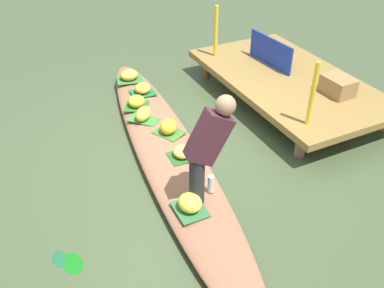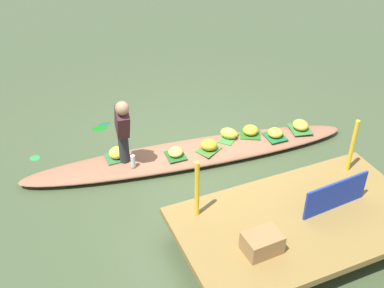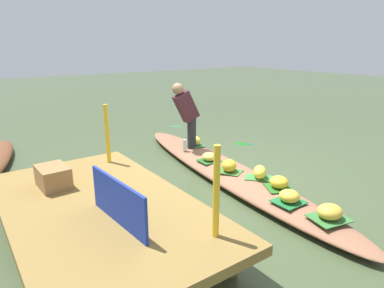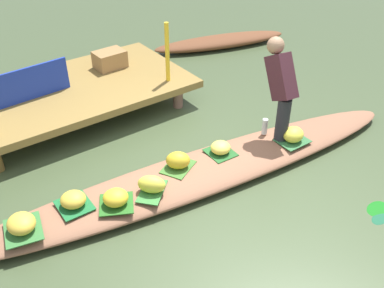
{
  "view_description": "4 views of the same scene",
  "coord_description": "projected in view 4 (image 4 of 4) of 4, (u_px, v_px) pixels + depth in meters",
  "views": [
    {
      "loc": [
        4.04,
        -1.65,
        3.23
      ],
      "look_at": [
        0.23,
        0.23,
        0.28
      ],
      "focal_mm": 39.72,
      "sensor_mm": 36.0,
      "label": 1
    },
    {
      "loc": [
        2.48,
        5.83,
        4.66
      ],
      "look_at": [
        0.08,
        0.23,
        0.45
      ],
      "focal_mm": 44.61,
      "sensor_mm": 36.0,
      "label": 2
    },
    {
      "loc": [
        -3.79,
        3.36,
        2.02
      ],
      "look_at": [
        0.32,
        0.4,
        0.52
      ],
      "focal_mm": 31.51,
      "sensor_mm": 36.0,
      "label": 3
    },
    {
      "loc": [
        -2.42,
        -3.09,
        3.15
      ],
      "look_at": [
        0.07,
        0.33,
        0.25
      ],
      "focal_mm": 40.95,
      "sensor_mm": 36.0,
      "label": 4
    }
  ],
  "objects": [
    {
      "name": "canal_water",
      "position": [
        204.0,
        178.0,
        5.02
      ],
      "size": [
        40.0,
        40.0,
        0.0
      ],
      "primitive_type": "plane",
      "color": "#404E30",
      "rests_on": "ground"
    },
    {
      "name": "dock_platform",
      "position": [
        72.0,
        91.0,
        6.04
      ],
      "size": [
        3.2,
        1.8,
        0.4
      ],
      "color": "olive",
      "rests_on": "ground"
    },
    {
      "name": "vendor_boat",
      "position": [
        204.0,
        171.0,
        4.96
      ],
      "size": [
        5.49,
        1.43,
        0.18
      ],
      "primitive_type": "ellipsoid",
      "rotation": [
        0.0,
        0.0,
        -0.12
      ],
      "color": "#905E44",
      "rests_on": "ground"
    },
    {
      "name": "moored_boat",
      "position": [
        221.0,
        42.0,
        8.22
      ],
      "size": [
        2.64,
        1.23,
        0.2
      ],
      "primitive_type": "ellipsoid",
      "rotation": [
        0.0,
        0.0,
        -0.28
      ],
      "color": "brown",
      "rests_on": "ground"
    },
    {
      "name": "leaf_mat_0",
      "position": [
        292.0,
        141.0,
        5.3
      ],
      "size": [
        0.37,
        0.31,
        0.01
      ],
      "primitive_type": "cube",
      "rotation": [
        0.0,
        0.0,
        3.13
      ],
      "color": "#31683A",
      "rests_on": "vendor_boat"
    },
    {
      "name": "banana_bunch_0",
      "position": [
        293.0,
        135.0,
        5.25
      ],
      "size": [
        0.3,
        0.28,
        0.18
      ],
      "primitive_type": "ellipsoid",
      "rotation": [
        0.0,
        0.0,
        3.32
      ],
      "color": "yellow",
      "rests_on": "vendor_boat"
    },
    {
      "name": "leaf_mat_1",
      "position": [
        178.0,
        167.0,
        4.87
      ],
      "size": [
        0.46,
        0.42,
        0.01
      ],
      "primitive_type": "cube",
      "rotation": [
        0.0,
        0.0,
        0.48
      ],
      "color": "#3E712B",
      "rests_on": "vendor_boat"
    },
    {
      "name": "banana_bunch_1",
      "position": [
        178.0,
        160.0,
        4.82
      ],
      "size": [
        0.34,
        0.33,
        0.19
      ],
      "primitive_type": "ellipsoid",
      "rotation": [
        0.0,
        0.0,
        2.48
      ],
      "color": "gold",
      "rests_on": "vendor_boat"
    },
    {
      "name": "leaf_mat_2",
      "position": [
        23.0,
        230.0,
        4.08
      ],
      "size": [
        0.41,
        0.47,
        0.01
      ],
      "primitive_type": "cube",
      "rotation": [
        0.0,
        0.0,
        1.35
      ],
      "color": "#347033",
      "rests_on": "vendor_boat"
    },
    {
      "name": "banana_bunch_2",
      "position": [
        21.0,
        223.0,
        4.03
      ],
      "size": [
        0.26,
        0.29,
        0.16
      ],
      "primitive_type": "ellipsoid",
      "rotation": [
        0.0,
        0.0,
        1.58
      ],
      "color": "gold",
      "rests_on": "vendor_boat"
    },
    {
      "name": "leaf_mat_3",
      "position": [
        117.0,
        204.0,
        4.37
      ],
      "size": [
        0.45,
        0.45,
        0.01
      ],
      "primitive_type": "cube",
      "rotation": [
        0.0,
        0.0,
        2.66
      ],
      "color": "#26631F",
      "rests_on": "vendor_boat"
    },
    {
      "name": "banana_bunch_3",
      "position": [
        116.0,
        198.0,
        4.32
      ],
      "size": [
        0.33,
        0.32,
        0.16
      ],
      "primitive_type": "ellipsoid",
      "rotation": [
        0.0,
        0.0,
        1.16
      ],
      "color": "yellow",
      "rests_on": "vendor_boat"
    },
    {
      "name": "leaf_mat_4",
      "position": [
        152.0,
        191.0,
        4.53
      ],
      "size": [
        0.46,
        0.45,
        0.01
      ],
      "primitive_type": "cube",
      "rotation": [
        0.0,
        0.0,
        0.73
      ],
      "color": "#397C37",
      "rests_on": "vendor_boat"
    },
    {
      "name": "banana_bunch_4",
      "position": [
        152.0,
        184.0,
        4.48
      ],
      "size": [
        0.33,
        0.33,
        0.18
      ],
      "primitive_type": "ellipsoid",
      "rotation": [
        0.0,
        0.0,
        5.48
      ],
      "color": "yellow",
      "rests_on": "vendor_boat"
    },
    {
      "name": "leaf_mat_5",
      "position": [
        220.0,
        152.0,
        5.1
      ],
      "size": [
        0.31,
        0.34,
        0.01
      ],
      "primitive_type": "cube",
      "rotation": [
        0.0,
        0.0,
        1.52
      ],
      "color": "#225B25",
      "rests_on": "vendor_boat"
    },
    {
      "name": "banana_bunch_5",
      "position": [
        221.0,
        148.0,
        5.06
      ],
      "size": [
        0.25,
        0.24,
        0.14
      ],
      "primitive_type": "ellipsoid",
      "rotation": [
        0.0,
        0.0,
        3.2
      ],
      "color": "#F9DF54",
      "rests_on": "vendor_boat"
    },
    {
      "name": "leaf_mat_6",
      "position": [
        74.0,
        205.0,
        4.35
      ],
      "size": [
        0.32,
        0.36,
        0.01
      ],
      "primitive_type": "cube",
      "rotation": [
        0.0,
        0.0,
        1.55
      ],
      "color": "#1B6831",
      "rests_on": "vendor_boat"
    },
    {
      "name": "banana_bunch_6",
      "position": [
        73.0,
        200.0,
        4.31
      ],
      "size": [
        0.35,
        0.35,
        0.15
      ],
      "primitive_type": "ellipsoid",
      "rotation": [
        0.0,
        0.0,
        2.48
      ],
      "color": "gold",
      "rests_on": "vendor_boat"
    },
    {
      "name": "vendor_person",
      "position": [
        281.0,
        85.0,
        5.04
      ],
      "size": [
        0.24,
        0.51,
        1.2
      ],
      "color": "#28282D",
      "rests_on": "vendor_boat"
    },
    {
      "name": "water_bottle",
      "position": [
        265.0,
        126.0,
        5.39
      ],
      "size": [
        0.07,
        0.07,
        0.2
      ],
      "primitive_type": "cylinder",
      "color": "silver",
      "rests_on": "vendor_boat"
    },
    {
      "name": "market_banner",
      "position": [
        32.0,
        83.0,
        5.65
      ],
      "size": [
        0.99,
        0.1,
        0.44
      ],
      "primitive_type": "cube",
      "rotation": [
        0.0,
        0.0,
        0.07
      ],
      "color": "#1B339F",
      "rests_on": "dock_platform"
    },
    {
      "name": "railing_post_east",
      "position": [
        167.0,
        52.0,
        5.96
      ],
      "size": [
        0.06,
        0.06,
        0.84
      ],
      "primitive_type": "cylinder",
      "color": "yellow",
      "rests_on": "dock_platform"
    },
    {
      "name": "produce_crate",
      "position": [
        110.0,
        59.0,
        6.49
      ],
      "size": [
        0.45,
        0.34,
        0.25
      ],
      "primitive_type": "cube",
      "rotation": [
        0.0,
        0.0,
        0.04
      ],
      "color": "olive",
      "rests_on": "dock_platform"
    },
    {
      "name": "drifting_plant_0",
      "position": [
        377.0,
        209.0,
        4.58
      ],
      "size": [
        0.31,
        0.22,
        0.01
      ],
      "primitive_type": "ellipsoid",
      "rotation": [
        0.0,
        0.0,
        0.13
      ],
      "color": "#136A16",
      "rests_on": "ground"
    },
    {
      "name": "drifting_plant_2",
      "position": [
        380.0,
        218.0,
        4.46
      ],
      "size": [
        0.24,
        0.16,
        0.01
      ],
      "primitive_type": "ellipsoid",
      "rotation": [
        0.0,
        0.0,
        0.11
      ],
      "color": "#195536",
      "rests_on": "ground"
    }
  ]
}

